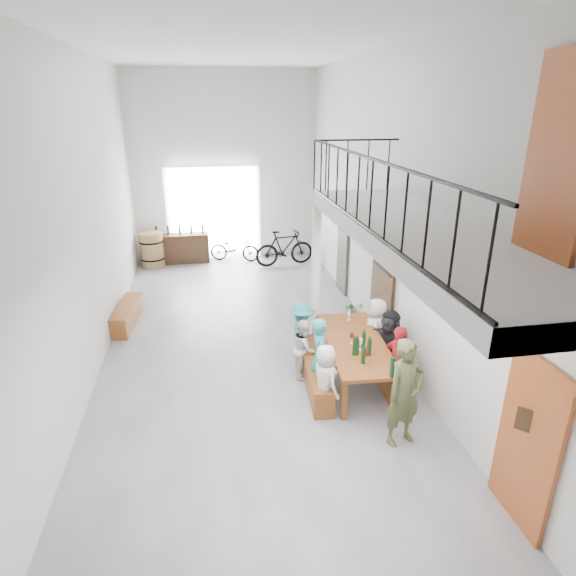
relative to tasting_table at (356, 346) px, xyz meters
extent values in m
plane|color=#5F5F61|center=(-1.71, 1.76, -0.71)|extent=(12.00, 12.00, 0.00)
plane|color=silver|center=(-1.71, 7.76, 2.04)|extent=(5.50, 0.00, 5.50)
plane|color=silver|center=(-1.71, -4.24, 2.04)|extent=(5.50, 0.00, 5.50)
plane|color=silver|center=(-4.46, 1.76, 2.04)|extent=(0.00, 12.00, 12.00)
plane|color=silver|center=(1.04, 1.76, 2.04)|extent=(0.00, 12.00, 12.00)
plane|color=white|center=(-1.71, 1.76, 4.79)|extent=(12.00, 12.00, 0.00)
cube|color=white|center=(-2.11, 7.70, 0.69)|extent=(2.80, 0.08, 2.80)
cube|color=brown|center=(0.99, -3.14, 0.34)|extent=(0.06, 0.95, 2.10)
cube|color=#382615|center=(0.99, 1.46, 0.29)|extent=(0.06, 1.10, 2.00)
cube|color=#2C352B|center=(0.99, 4.26, 0.29)|extent=(0.06, 0.80, 2.00)
cube|color=brown|center=(0.99, -2.74, 3.39)|extent=(0.06, 0.90, 1.95)
cube|color=#3B2917|center=(1.01, 0.36, 1.19)|extent=(0.04, 0.45, 0.55)
cylinder|color=white|center=(1.00, 2.96, 1.69)|extent=(0.04, 0.28, 0.28)
cube|color=silver|center=(0.29, -1.44, 2.29)|extent=(1.50, 5.60, 0.25)
cube|color=black|center=(-0.44, -1.44, 3.27)|extent=(0.03, 5.60, 0.03)
cube|color=black|center=(-0.44, -1.44, 2.44)|extent=(0.03, 5.60, 0.03)
cube|color=black|center=(0.29, 1.34, 3.27)|extent=(1.50, 0.03, 0.03)
cube|color=silver|center=(-0.41, 1.31, 0.73)|extent=(0.14, 0.14, 2.88)
cube|color=brown|center=(0.00, 0.00, 0.05)|extent=(1.13, 2.43, 0.06)
cube|color=brown|center=(-0.48, -0.99, -0.34)|extent=(0.09, 0.09, 0.73)
cube|color=brown|center=(0.34, -1.04, -0.34)|extent=(0.09, 0.09, 0.73)
cube|color=brown|center=(-0.34, 1.04, -0.34)|extent=(0.09, 0.09, 0.73)
cube|color=brown|center=(0.48, 0.99, -0.34)|extent=(0.09, 0.09, 0.73)
cube|color=brown|center=(-0.69, 0.05, -0.47)|extent=(0.47, 2.05, 0.47)
cube|color=brown|center=(0.52, 0.09, -0.50)|extent=(0.35, 1.78, 0.41)
cylinder|color=black|center=(0.05, -0.24, 0.26)|extent=(0.07, 0.07, 0.35)
cylinder|color=black|center=(-0.16, -0.42, 0.26)|extent=(0.07, 0.07, 0.35)
cylinder|color=black|center=(-0.10, -0.70, 0.26)|extent=(0.07, 0.07, 0.35)
cylinder|color=black|center=(0.07, -0.47, 0.26)|extent=(0.07, 0.07, 0.35)
cylinder|color=black|center=(-0.12, -0.42, 0.26)|extent=(0.07, 0.07, 0.35)
cube|color=brown|center=(-4.21, 3.14, -0.48)|extent=(0.51, 1.64, 0.45)
cylinder|color=olive|center=(-3.99, 7.16, -0.19)|extent=(0.69, 0.69, 1.03)
cylinder|color=black|center=(-3.99, 7.16, -0.45)|extent=(0.70, 0.70, 0.05)
cylinder|color=black|center=(-3.99, 7.16, 0.07)|extent=(0.70, 0.70, 0.05)
cube|color=#382615|center=(-3.16, 7.41, -0.27)|extent=(1.66, 0.47, 0.87)
cylinder|color=black|center=(-3.84, 7.44, 0.31)|extent=(0.06, 0.06, 0.28)
cylinder|color=black|center=(-3.50, 7.46, 0.31)|extent=(0.06, 0.06, 0.28)
cylinder|color=black|center=(-3.16, 7.39, 0.31)|extent=(0.06, 0.06, 0.28)
cylinder|color=black|center=(-2.82, 7.44, 0.31)|extent=(0.06, 0.06, 0.28)
cylinder|color=black|center=(-2.48, 7.42, 0.31)|extent=(0.06, 0.06, 0.28)
imported|color=silver|center=(-0.72, -0.75, -0.12)|extent=(0.53, 0.66, 1.17)
imported|color=teal|center=(-0.67, -0.22, -0.02)|extent=(0.34, 0.51, 1.38)
imported|color=silver|center=(-0.81, 0.39, -0.17)|extent=(0.48, 0.58, 1.08)
imported|color=teal|center=(-0.76, 0.81, -0.10)|extent=(0.61, 0.86, 1.22)
imported|color=red|center=(0.52, -0.59, -0.05)|extent=(0.48, 0.82, 1.32)
imported|color=black|center=(0.63, 0.09, -0.07)|extent=(0.82, 1.24, 1.28)
imported|color=silver|center=(0.62, 0.69, -0.08)|extent=(0.58, 0.71, 1.25)
imported|color=#464D2B|center=(0.20, -1.62, 0.10)|extent=(0.68, 0.55, 1.62)
imported|color=#1D4E1B|center=(0.74, 2.41, -0.47)|extent=(0.50, 0.46, 0.48)
imported|color=black|center=(-1.55, 7.28, -0.31)|extent=(1.60, 0.96, 0.79)
imported|color=black|center=(-0.11, 6.60, -0.17)|extent=(1.82, 0.73, 1.06)
camera|label=1|loc=(-2.40, -6.96, 3.89)|focal=30.00mm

